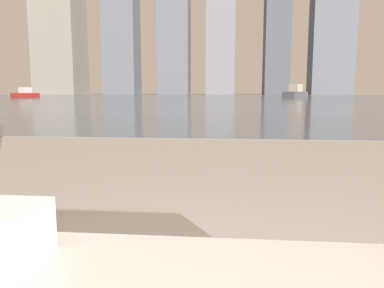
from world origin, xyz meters
TOP-DOWN VIEW (x-y plane):
  - harbor_water at (0.00, 62.00)m, footprint 180.00×110.00m
  - harbor_boat_0 at (-28.23, 50.51)m, footprint 2.46×4.17m
  - harbor_boat_1 at (9.07, 51.51)m, footprint 4.02×5.20m
  - skyline_tower_2 at (-16.87, 118.00)m, footprint 9.43×9.26m

SIDE VIEW (x-z plane):
  - harbor_water at x=0.00m, z-range 0.00..0.01m
  - harbor_boat_0 at x=-28.23m, z-range -0.21..1.27m
  - harbor_boat_1 at x=9.07m, z-range -0.27..1.61m
  - skyline_tower_2 at x=-16.87m, z-range 0.00..55.35m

